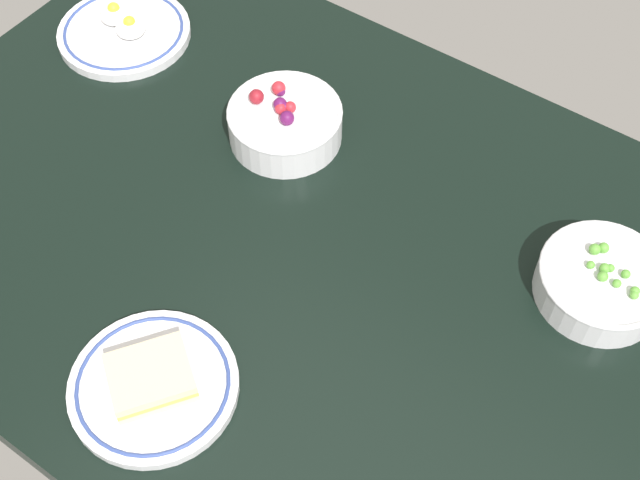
{
  "coord_description": "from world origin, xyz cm",
  "views": [
    {
      "loc": [
        -37.32,
        53.17,
        95.5
      ],
      "look_at": [
        0.0,
        0.0,
        6.0
      ],
      "focal_mm": 48.22,
      "sensor_mm": 36.0,
      "label": 1
    }
  ],
  "objects_px": {
    "plate_eggs": "(124,31)",
    "bowl_peas": "(602,282)",
    "bowl_berries": "(285,122)",
    "plate_sandwich": "(153,384)"
  },
  "relations": [
    {
      "from": "plate_eggs",
      "to": "bowl_peas",
      "type": "relative_size",
      "value": 1.29
    },
    {
      "from": "bowl_peas",
      "to": "plate_sandwich",
      "type": "distance_m",
      "value": 0.56
    },
    {
      "from": "bowl_berries",
      "to": "plate_eggs",
      "type": "relative_size",
      "value": 0.78
    },
    {
      "from": "plate_sandwich",
      "to": "plate_eggs",
      "type": "bearing_deg",
      "value": -44.21
    },
    {
      "from": "plate_eggs",
      "to": "bowl_peas",
      "type": "height_order",
      "value": "bowl_peas"
    },
    {
      "from": "plate_eggs",
      "to": "plate_sandwich",
      "type": "relative_size",
      "value": 1.05
    },
    {
      "from": "bowl_peas",
      "to": "plate_sandwich",
      "type": "relative_size",
      "value": 0.81
    },
    {
      "from": "bowl_berries",
      "to": "bowl_peas",
      "type": "relative_size",
      "value": 1.01
    },
    {
      "from": "bowl_peas",
      "to": "bowl_berries",
      "type": "bearing_deg",
      "value": 1.17
    },
    {
      "from": "bowl_berries",
      "to": "plate_eggs",
      "type": "bearing_deg",
      "value": -4.64
    }
  ]
}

